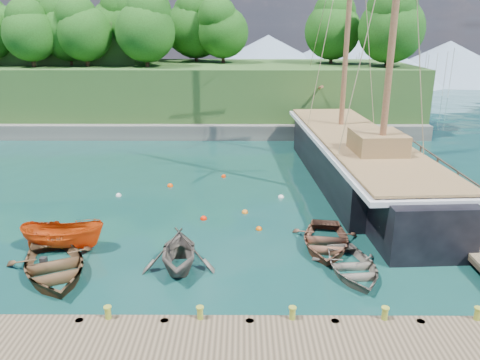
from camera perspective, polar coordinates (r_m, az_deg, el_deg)
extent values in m
plane|color=#103931|center=(20.57, -0.77, -9.77)|extent=(160.00, 160.00, 0.00)
cube|color=#463A2A|center=(14.90, 6.94, -19.74)|extent=(20.00, 3.20, 0.12)
cube|color=#32291D|center=(15.00, 6.91, -20.22)|extent=(20.00, 3.20, 0.20)
cube|color=#463A2A|center=(28.98, 22.89, -1.56)|extent=(3.20, 24.00, 0.12)
cube|color=#32291D|center=(29.03, 22.85, -1.86)|extent=(3.20, 24.00, 0.20)
cylinder|color=#32291D|center=(39.33, 14.80, 3.55)|extent=(0.28, 0.28, 1.10)
cylinder|color=#32291D|center=(40.06, 18.41, 3.48)|extent=(0.28, 0.28, 1.10)
cylinder|color=olive|center=(16.83, -15.55, -17.62)|extent=(0.26, 0.26, 0.45)
cylinder|color=olive|center=(16.31, -4.81, -18.22)|extent=(0.26, 0.26, 0.45)
cylinder|color=olive|center=(16.33, 6.30, -18.21)|extent=(0.26, 0.26, 0.45)
cylinder|color=olive|center=(16.90, 16.97, -17.59)|extent=(0.26, 0.26, 0.45)
cylinder|color=olive|center=(17.95, 26.58, -16.54)|extent=(0.26, 0.26, 0.45)
imported|color=#4D3520|center=(20.92, -21.66, -10.69)|extent=(5.37, 6.01, 1.03)
imported|color=#5D544C|center=(20.13, -7.41, -10.60)|extent=(3.34, 3.79, 1.88)
imported|color=brown|center=(22.03, 10.31, -8.08)|extent=(3.76, 4.81, 0.91)
imported|color=#60594F|center=(20.14, 13.52, -10.99)|extent=(3.17, 4.18, 0.81)
imported|color=#D3440D|center=(23.00, -20.58, -7.85)|extent=(3.86, 1.54, 1.48)
imported|color=beige|center=(23.04, 17.84, -7.48)|extent=(1.79, 4.40, 1.68)
cube|color=black|center=(31.42, 13.94, 1.56)|extent=(6.35, 16.91, 3.46)
cube|color=black|center=(41.43, 9.78, 5.85)|extent=(3.27, 5.39, 3.11)
cube|color=black|center=(23.05, 20.58, -5.32)|extent=(4.02, 4.49, 3.28)
cube|color=silver|center=(31.00, 14.17, 4.49)|extent=(6.71, 22.13, 0.25)
cube|color=brown|center=(30.94, 14.21, 4.93)|extent=(6.20, 21.63, 0.12)
cube|color=brown|center=(27.52, 16.42, 4.40)|extent=(2.87, 3.15, 1.20)
cylinder|color=brown|center=(44.45, 8.97, 10.80)|extent=(0.64, 6.90, 1.69)
sphere|color=silver|center=(25.14, -17.06, -5.19)|extent=(0.36, 0.36, 0.36)
sphere|color=red|center=(24.72, -4.46, -4.80)|extent=(0.35, 0.35, 0.35)
sphere|color=orange|center=(25.45, 0.60, -4.03)|extent=(0.35, 0.35, 0.35)
sphere|color=silver|center=(27.75, 5.01, -2.17)|extent=(0.35, 0.35, 0.35)
sphere|color=#EA4405|center=(29.88, -8.51, -0.78)|extent=(0.36, 0.36, 0.36)
sphere|color=red|center=(31.40, -2.01, 0.37)|extent=(0.31, 0.31, 0.31)
sphere|color=silver|center=(28.84, -14.57, -1.90)|extent=(0.33, 0.33, 0.33)
sphere|color=#EA5E08|center=(23.47, 2.32, -6.06)|extent=(0.32, 0.32, 0.32)
cube|color=#474744|center=(43.91, -10.75, 6.09)|extent=(50.00, 4.00, 1.40)
cube|color=#264E1E|center=(49.31, -9.63, 10.31)|extent=(50.00, 14.00, 6.00)
cube|color=#264E1E|center=(56.92, -23.39, 12.18)|extent=(24.00, 12.00, 10.00)
cylinder|color=#382616|center=(49.18, -19.87, 13.83)|extent=(0.36, 0.36, 1.40)
sphere|color=#1C3F11|center=(49.09, -20.18, 16.61)|extent=(5.42, 5.42, 5.42)
cylinder|color=#382616|center=(47.34, -18.14, 13.86)|extent=(0.36, 0.36, 1.40)
sphere|color=#1C3F11|center=(47.25, -18.42, 16.58)|extent=(5.02, 5.02, 5.02)
cylinder|color=#382616|center=(57.05, -22.10, 14.07)|extent=(0.36, 0.36, 1.40)
sphere|color=#1C3F11|center=(56.97, -22.44, 16.75)|extent=(6.25, 6.25, 6.25)
cylinder|color=#382616|center=(46.88, 17.62, 13.88)|extent=(0.36, 0.36, 1.40)
sphere|color=#1C3F11|center=(46.79, 17.93, 17.04)|extent=(6.00, 6.00, 6.00)
cylinder|color=#382616|center=(49.48, -2.06, 14.88)|extent=(0.36, 0.36, 1.40)
sphere|color=#1C3F11|center=(49.39, -2.09, 17.55)|extent=(5.13, 5.13, 5.13)
cylinder|color=#382616|center=(58.03, -22.58, 14.06)|extent=(0.36, 0.36, 1.40)
sphere|color=#1C3F11|center=(57.96, -22.85, 16.20)|extent=(4.80, 4.80, 4.80)
cylinder|color=#382616|center=(49.55, -12.36, 14.50)|extent=(0.36, 0.36, 1.40)
sphere|color=#1C3F11|center=(49.46, -12.57, 17.42)|extent=(5.82, 5.82, 5.82)
cylinder|color=#382616|center=(51.81, -5.36, 14.98)|extent=(0.36, 0.36, 1.40)
sphere|color=#1C3F11|center=(51.72, -5.45, 17.87)|extent=(6.05, 6.05, 6.05)
cylinder|color=#382616|center=(47.89, 17.48, 13.97)|extent=(0.36, 0.36, 1.40)
sphere|color=#1C3F11|center=(47.81, 17.74, 16.55)|extent=(4.77, 4.77, 4.77)
cylinder|color=#382616|center=(45.65, -11.26, 14.27)|extent=(0.36, 0.36, 1.40)
sphere|color=#1C3F11|center=(45.56, -11.46, 17.29)|extent=(5.47, 5.47, 5.47)
cylinder|color=#382616|center=(49.43, 11.04, 14.57)|extent=(0.36, 0.36, 1.40)
sphere|color=#1C3F11|center=(49.34, 11.22, 17.39)|extent=(5.55, 5.55, 5.55)
cylinder|color=#382616|center=(56.93, -10.57, 15.06)|extent=(0.36, 0.36, 1.40)
sphere|color=#1C3F11|center=(56.85, -10.74, 17.75)|extent=(6.25, 6.25, 6.25)
cylinder|color=#382616|center=(52.88, -20.55, 14.00)|extent=(0.36, 0.36, 1.40)
sphere|color=#1C3F11|center=(52.80, -20.86, 16.60)|extent=(5.47, 5.47, 5.47)
cylinder|color=#382616|center=(53.56, -22.28, 13.85)|extent=(0.36, 0.36, 1.40)
sphere|color=#1C3F11|center=(53.48, -22.63, 16.63)|extent=(6.04, 6.04, 6.04)
cylinder|color=#382616|center=(56.91, -6.06, 15.25)|extent=(0.36, 0.36, 1.40)
sphere|color=#1C3F11|center=(56.83, -6.15, 17.83)|extent=(5.89, 5.89, 5.89)
cylinder|color=#382616|center=(50.75, -14.14, 14.45)|extent=(0.36, 0.36, 1.40)
sphere|color=#1C3F11|center=(50.66, -14.38, 17.41)|extent=(6.08, 6.08, 6.08)
cylinder|color=#382616|center=(52.87, -26.56, 13.26)|extent=(0.36, 0.36, 1.40)
sphere|color=#1C3F11|center=(52.79, -26.88, 15.39)|extent=(4.25, 4.25, 4.25)
cylinder|color=#382616|center=(48.31, -23.90, 13.30)|extent=(0.36, 0.36, 1.40)
sphere|color=#1C3F11|center=(48.22, -24.25, 15.85)|extent=(4.77, 4.77, 4.77)
cube|color=silver|center=(55.05, -22.56, 17.89)|extent=(4.00, 5.00, 3.00)
cone|color=#728CA5|center=(90.44, 13.27, 14.61)|extent=(36.00, 36.00, 9.00)
cone|color=#728CA5|center=(96.03, 24.04, 13.14)|extent=(28.00, 28.00, 7.00)
cone|color=#728CA5|center=(88.44, 3.41, 14.65)|extent=(32.00, 32.00, 8.00)
cone|color=#728CA5|center=(93.34, -19.33, 14.50)|extent=(40.00, 40.00, 10.00)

